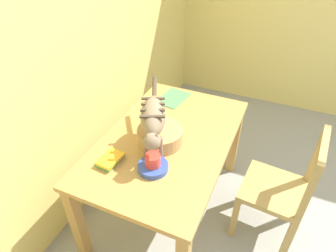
{
  "coord_description": "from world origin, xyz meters",
  "views": [
    {
      "loc": [
        -1.43,
        0.79,
        2.01
      ],
      "look_at": [
        0.02,
        1.43,
        0.83
      ],
      "focal_mm": 31.14,
      "sensor_mm": 36.0,
      "label": 1
    }
  ],
  "objects_px": {
    "dining_table": "(168,147)",
    "book_stack": "(110,160)",
    "magazine": "(173,98)",
    "wicker_basket": "(160,136)",
    "cat": "(153,118)",
    "coffee_mug": "(153,160)",
    "wooden_chair_far": "(280,189)",
    "saucer_bowl": "(153,167)"
  },
  "relations": [
    {
      "from": "saucer_bowl",
      "to": "coffee_mug",
      "type": "relative_size",
      "value": 1.39
    },
    {
      "from": "dining_table",
      "to": "book_stack",
      "type": "height_order",
      "value": "book_stack"
    },
    {
      "from": "cat",
      "to": "coffee_mug",
      "type": "xyz_separation_m",
      "value": [
        -0.19,
        -0.09,
        -0.16
      ]
    },
    {
      "from": "coffee_mug",
      "to": "dining_table",
      "type": "bearing_deg",
      "value": 7.46
    },
    {
      "from": "dining_table",
      "to": "cat",
      "type": "distance_m",
      "value": 0.34
    },
    {
      "from": "coffee_mug",
      "to": "cat",
      "type": "bearing_deg",
      "value": 24.69
    },
    {
      "from": "magazine",
      "to": "coffee_mug",
      "type": "bearing_deg",
      "value": -157.4
    },
    {
      "from": "cat",
      "to": "wicker_basket",
      "type": "relative_size",
      "value": 2.12
    },
    {
      "from": "dining_table",
      "to": "book_stack",
      "type": "bearing_deg",
      "value": 147.64
    },
    {
      "from": "magazine",
      "to": "wicker_basket",
      "type": "height_order",
      "value": "wicker_basket"
    },
    {
      "from": "coffee_mug",
      "to": "wicker_basket",
      "type": "height_order",
      "value": "coffee_mug"
    },
    {
      "from": "magazine",
      "to": "wicker_basket",
      "type": "bearing_deg",
      "value": -157.76
    },
    {
      "from": "book_stack",
      "to": "wicker_basket",
      "type": "distance_m",
      "value": 0.37
    },
    {
      "from": "saucer_bowl",
      "to": "wooden_chair_far",
      "type": "height_order",
      "value": "wooden_chair_far"
    },
    {
      "from": "cat",
      "to": "saucer_bowl",
      "type": "relative_size",
      "value": 3.5
    },
    {
      "from": "dining_table",
      "to": "saucer_bowl",
      "type": "relative_size",
      "value": 7.3
    },
    {
      "from": "dining_table",
      "to": "magazine",
      "type": "relative_size",
      "value": 4.76
    },
    {
      "from": "magazine",
      "to": "wicker_basket",
      "type": "distance_m",
      "value": 0.58
    },
    {
      "from": "dining_table",
      "to": "wooden_chair_far",
      "type": "bearing_deg",
      "value": -82.28
    },
    {
      "from": "coffee_mug",
      "to": "wooden_chair_far",
      "type": "xyz_separation_m",
      "value": [
        0.43,
        -0.76,
        -0.36
      ]
    },
    {
      "from": "saucer_bowl",
      "to": "wooden_chair_far",
      "type": "distance_m",
      "value": 0.93
    },
    {
      "from": "coffee_mug",
      "to": "book_stack",
      "type": "bearing_deg",
      "value": 101.04
    },
    {
      "from": "dining_table",
      "to": "wooden_chair_far",
      "type": "relative_size",
      "value": 1.48
    },
    {
      "from": "wooden_chair_far",
      "to": "wicker_basket",
      "type": "bearing_deg",
      "value": 106.63
    },
    {
      "from": "dining_table",
      "to": "magazine",
      "type": "distance_m",
      "value": 0.54
    },
    {
      "from": "coffee_mug",
      "to": "book_stack",
      "type": "height_order",
      "value": "coffee_mug"
    },
    {
      "from": "saucer_bowl",
      "to": "coffee_mug",
      "type": "height_order",
      "value": "coffee_mug"
    },
    {
      "from": "book_stack",
      "to": "coffee_mug",
      "type": "bearing_deg",
      "value": -78.96
    },
    {
      "from": "dining_table",
      "to": "coffee_mug",
      "type": "distance_m",
      "value": 0.36
    },
    {
      "from": "dining_table",
      "to": "book_stack",
      "type": "xyz_separation_m",
      "value": [
        -0.37,
        0.24,
        0.11
      ]
    },
    {
      "from": "book_stack",
      "to": "saucer_bowl",
      "type": "bearing_deg",
      "value": -79.55
    },
    {
      "from": "saucer_bowl",
      "to": "magazine",
      "type": "xyz_separation_m",
      "value": [
        0.82,
        0.22,
        -0.02
      ]
    },
    {
      "from": "dining_table",
      "to": "book_stack",
      "type": "relative_size",
      "value": 7.69
    },
    {
      "from": "saucer_bowl",
      "to": "book_stack",
      "type": "relative_size",
      "value": 1.05
    },
    {
      "from": "cat",
      "to": "magazine",
      "type": "relative_size",
      "value": 2.28
    },
    {
      "from": "dining_table",
      "to": "magazine",
      "type": "bearing_deg",
      "value": 19.47
    },
    {
      "from": "cat",
      "to": "magazine",
      "type": "bearing_deg",
      "value": -102.69
    },
    {
      "from": "wicker_basket",
      "to": "coffee_mug",
      "type": "bearing_deg",
      "value": -164.27
    },
    {
      "from": "dining_table",
      "to": "coffee_mug",
      "type": "height_order",
      "value": "coffee_mug"
    },
    {
      "from": "cat",
      "to": "coffee_mug",
      "type": "relative_size",
      "value": 4.85
    },
    {
      "from": "coffee_mug",
      "to": "wicker_basket",
      "type": "relative_size",
      "value": 0.44
    },
    {
      "from": "saucer_bowl",
      "to": "wicker_basket",
      "type": "relative_size",
      "value": 0.61
    }
  ]
}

